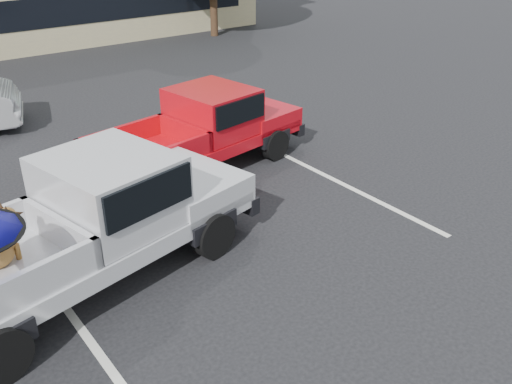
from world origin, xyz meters
The scene contains 5 objects.
ground centered at (0.00, 0.00, 0.00)m, with size 90.00×90.00×0.00m, color black.
stripe_left centered at (-3.00, 2.00, 0.00)m, with size 0.12×5.00×0.01m, color silver.
stripe_right centered at (3.00, 2.00, 0.00)m, with size 0.12×5.00×0.01m, color silver.
silver_pickup centered at (-2.18, 2.06, 1.05)m, with size 5.98×3.14×2.06m.
red_pickup centered at (1.34, 4.56, 0.92)m, with size 5.32×2.57×1.68m.
Camera 1 is at (-4.74, -5.21, 5.14)m, focal length 40.00 mm.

